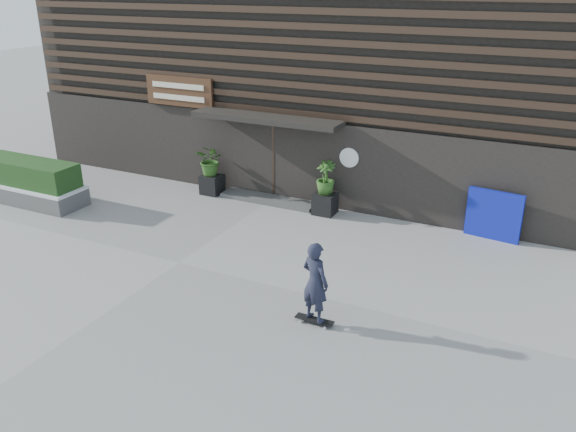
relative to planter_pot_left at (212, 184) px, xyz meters
The scene contains 12 objects.
ground 4.80m from the planter_pot_left, 66.64° to the right, with size 80.00×80.00×0.00m, color #979590.
entrance_step 1.93m from the planter_pot_left, ahead, with size 3.00×0.80×0.12m, color #464643.
planter_pot_left is the anchor object (origin of this frame).
bamboo_left 0.78m from the planter_pot_left, ahead, with size 0.86×0.75×0.96m, color #2D591E.
planter_pot_right 3.80m from the planter_pot_left, ahead, with size 0.60×0.60×0.60m, color black.
bamboo_right 3.88m from the planter_pot_left, ahead, with size 0.54×0.54×0.96m, color #2D591E.
raised_bed 5.39m from the planter_pot_left, 146.38° to the right, with size 3.50×1.20×0.50m, color #4A4A48.
snow_layer 5.39m from the planter_pot_left, 146.38° to the right, with size 3.50×1.20×0.08m, color white.
hedge 5.42m from the planter_pot_left, 146.38° to the right, with size 3.30×1.00×0.70m, color #193A15.
blue_tarp 8.34m from the planter_pot_left, ahead, with size 1.38×0.12×1.30m, color #0B1498.
building 6.94m from the planter_pot_left, 71.14° to the left, with size 18.00×11.00×8.00m.
skateboarder 7.96m from the planter_pot_left, 42.62° to the right, with size 0.78×0.56×1.73m.
Camera 1 is at (7.79, -9.99, 6.30)m, focal length 36.51 mm.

